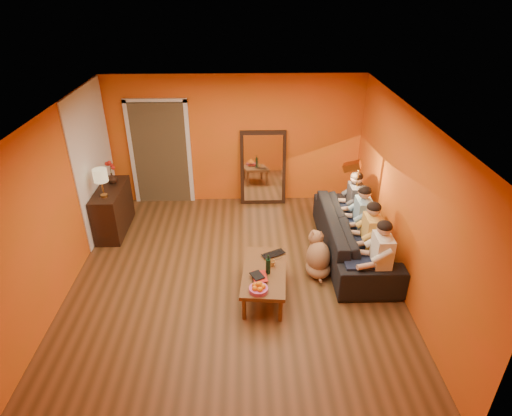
{
  "coord_description": "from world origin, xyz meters",
  "views": [
    {
      "loc": [
        0.2,
        -5.34,
        4.21
      ],
      "look_at": [
        0.35,
        0.5,
        1.0
      ],
      "focal_mm": 30.0,
      "sensor_mm": 36.0,
      "label": 1
    }
  ],
  "objects_px": {
    "coffee_table": "(264,282)",
    "person_mid_right": "(362,220)",
    "person_mid_left": "(371,237)",
    "wine_bottle": "(268,264)",
    "vase": "(112,178)",
    "dog": "(319,254)",
    "table_lamp": "(102,183)",
    "floor_lamp": "(355,201)",
    "person_far_left": "(381,258)",
    "sideboard": "(113,210)",
    "laptop": "(275,256)",
    "sofa": "(354,235)",
    "mirror_frame": "(263,168)",
    "person_far_right": "(355,204)",
    "tumbler": "(272,263)"
  },
  "relations": [
    {
      "from": "table_lamp",
      "to": "dog",
      "type": "relative_size",
      "value": 0.71
    },
    {
      "from": "sideboard",
      "to": "dog",
      "type": "bearing_deg",
      "value": -21.61
    },
    {
      "from": "mirror_frame",
      "to": "wine_bottle",
      "type": "height_order",
      "value": "mirror_frame"
    },
    {
      "from": "floor_lamp",
      "to": "vase",
      "type": "height_order",
      "value": "floor_lamp"
    },
    {
      "from": "person_mid_left",
      "to": "vase",
      "type": "height_order",
      "value": "person_mid_left"
    },
    {
      "from": "sofa",
      "to": "table_lamp",
      "type": "bearing_deg",
      "value": 82.07
    },
    {
      "from": "person_mid_right",
      "to": "person_far_right",
      "type": "height_order",
      "value": "same"
    },
    {
      "from": "sofa",
      "to": "person_far_right",
      "type": "bearing_deg",
      "value": -11.31
    },
    {
      "from": "person_far_left",
      "to": "wine_bottle",
      "type": "distance_m",
      "value": 1.63
    },
    {
      "from": "sideboard",
      "to": "table_lamp",
      "type": "height_order",
      "value": "table_lamp"
    },
    {
      "from": "sideboard",
      "to": "coffee_table",
      "type": "distance_m",
      "value": 3.3
    },
    {
      "from": "vase",
      "to": "dog",
      "type": "bearing_deg",
      "value": -25.0
    },
    {
      "from": "dog",
      "to": "person_far_left",
      "type": "xyz_separation_m",
      "value": [
        0.81,
        -0.48,
        0.25
      ]
    },
    {
      "from": "coffee_table",
      "to": "person_far_left",
      "type": "xyz_separation_m",
      "value": [
        1.68,
        0.01,
        0.4
      ]
    },
    {
      "from": "sideboard",
      "to": "tumbler",
      "type": "height_order",
      "value": "sideboard"
    },
    {
      "from": "person_mid_left",
      "to": "person_far_right",
      "type": "height_order",
      "value": "same"
    },
    {
      "from": "tumbler",
      "to": "person_far_right",
      "type": "bearing_deg",
      "value": 44.58
    },
    {
      "from": "person_mid_left",
      "to": "sofa",
      "type": "bearing_deg",
      "value": 106.11
    },
    {
      "from": "mirror_frame",
      "to": "laptop",
      "type": "height_order",
      "value": "mirror_frame"
    },
    {
      "from": "mirror_frame",
      "to": "sideboard",
      "type": "xyz_separation_m",
      "value": [
        -2.79,
        -1.08,
        -0.34
      ]
    },
    {
      "from": "person_far_right",
      "to": "tumbler",
      "type": "relative_size",
      "value": 12.29
    },
    {
      "from": "dog",
      "to": "tumbler",
      "type": "relative_size",
      "value": 7.28
    },
    {
      "from": "coffee_table",
      "to": "person_mid_right",
      "type": "distance_m",
      "value": 2.05
    },
    {
      "from": "person_far_right",
      "to": "wine_bottle",
      "type": "xyz_separation_m",
      "value": [
        -1.63,
        -1.71,
        -0.03
      ]
    },
    {
      "from": "sofa",
      "to": "person_far_right",
      "type": "relative_size",
      "value": 2.08
    },
    {
      "from": "mirror_frame",
      "to": "table_lamp",
      "type": "height_order",
      "value": "mirror_frame"
    },
    {
      "from": "tumbler",
      "to": "vase",
      "type": "height_order",
      "value": "vase"
    },
    {
      "from": "person_far_left",
      "to": "dog",
      "type": "bearing_deg",
      "value": 149.32
    },
    {
      "from": "person_mid_right",
      "to": "wine_bottle",
      "type": "height_order",
      "value": "person_mid_right"
    },
    {
      "from": "coffee_table",
      "to": "person_mid_left",
      "type": "distance_m",
      "value": 1.82
    },
    {
      "from": "dog",
      "to": "person_mid_left",
      "type": "height_order",
      "value": "person_mid_left"
    },
    {
      "from": "coffee_table",
      "to": "laptop",
      "type": "xyz_separation_m",
      "value": [
        0.18,
        0.35,
        0.22
      ]
    },
    {
      "from": "person_far_left",
      "to": "person_mid_right",
      "type": "xyz_separation_m",
      "value": [
        0.0,
        1.1,
        0.0
      ]
    },
    {
      "from": "laptop",
      "to": "dog",
      "type": "bearing_deg",
      "value": -15.92
    },
    {
      "from": "sideboard",
      "to": "dog",
      "type": "height_order",
      "value": "sideboard"
    },
    {
      "from": "mirror_frame",
      "to": "person_far_right",
      "type": "distance_m",
      "value": 2.06
    },
    {
      "from": "mirror_frame",
      "to": "wine_bottle",
      "type": "xyz_separation_m",
      "value": [
        -0.05,
        -3.03,
        -0.18
      ]
    },
    {
      "from": "floor_lamp",
      "to": "person_mid_left",
      "type": "xyz_separation_m",
      "value": [
        0.03,
        -1.01,
        -0.11
      ]
    },
    {
      "from": "sofa",
      "to": "person_far_right",
      "type": "xyz_separation_m",
      "value": [
        0.13,
        0.65,
        0.24
      ]
    },
    {
      "from": "sideboard",
      "to": "person_mid_left",
      "type": "relative_size",
      "value": 0.97
    },
    {
      "from": "mirror_frame",
      "to": "sideboard",
      "type": "bearing_deg",
      "value": -158.84
    },
    {
      "from": "coffee_table",
      "to": "person_mid_right",
      "type": "bearing_deg",
      "value": 38.77
    },
    {
      "from": "floor_lamp",
      "to": "tumbler",
      "type": "bearing_deg",
      "value": -117.22
    },
    {
      "from": "dog",
      "to": "person_mid_left",
      "type": "distance_m",
      "value": 0.85
    },
    {
      "from": "sofa",
      "to": "coffee_table",
      "type": "xyz_separation_m",
      "value": [
        -1.55,
        -1.01,
        -0.16
      ]
    },
    {
      "from": "person_mid_left",
      "to": "wine_bottle",
      "type": "height_order",
      "value": "person_mid_left"
    },
    {
      "from": "sideboard",
      "to": "sofa",
      "type": "height_order",
      "value": "sideboard"
    },
    {
      "from": "person_mid_right",
      "to": "laptop",
      "type": "bearing_deg",
      "value": -153.2
    },
    {
      "from": "coffee_table",
      "to": "sideboard",
      "type": "bearing_deg",
      "value": 150.16
    },
    {
      "from": "sofa",
      "to": "laptop",
      "type": "height_order",
      "value": "sofa"
    }
  ]
}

